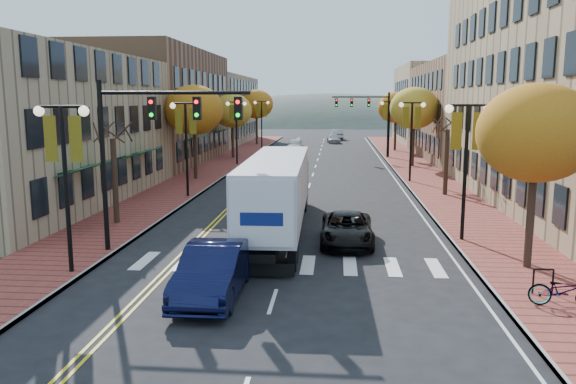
% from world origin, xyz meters
% --- Properties ---
extents(ground, '(200.00, 200.00, 0.00)m').
position_xyz_m(ground, '(0.00, 0.00, 0.00)').
color(ground, black).
rests_on(ground, ground).
extents(sidewalk_left, '(4.00, 85.00, 0.15)m').
position_xyz_m(sidewalk_left, '(-9.00, 32.50, 0.07)').
color(sidewalk_left, brown).
rests_on(sidewalk_left, ground).
extents(sidewalk_right, '(4.00, 85.00, 0.15)m').
position_xyz_m(sidewalk_right, '(9.00, 32.50, 0.07)').
color(sidewalk_right, brown).
rests_on(sidewalk_right, ground).
extents(building_left_near, '(12.00, 22.00, 9.00)m').
position_xyz_m(building_left_near, '(-17.00, 13.00, 4.50)').
color(building_left_near, '#9E8966').
rests_on(building_left_near, ground).
extents(building_left_mid, '(12.00, 24.00, 11.00)m').
position_xyz_m(building_left_mid, '(-17.00, 36.00, 5.50)').
color(building_left_mid, brown).
rests_on(building_left_mid, ground).
extents(building_left_far, '(12.00, 26.00, 9.50)m').
position_xyz_m(building_left_far, '(-17.00, 61.00, 4.75)').
color(building_left_far, '#9E8966').
rests_on(building_left_far, ground).
extents(building_right_mid, '(15.00, 24.00, 10.00)m').
position_xyz_m(building_right_mid, '(18.50, 42.00, 5.00)').
color(building_right_mid, brown).
rests_on(building_right_mid, ground).
extents(building_right_far, '(15.00, 20.00, 11.00)m').
position_xyz_m(building_right_far, '(18.50, 64.00, 5.50)').
color(building_right_far, '#9E8966').
rests_on(building_right_far, ground).
extents(tree_left_a, '(0.28, 0.28, 4.20)m').
position_xyz_m(tree_left_a, '(-9.00, 8.00, 2.25)').
color(tree_left_a, '#382619').
rests_on(tree_left_a, sidewalk_left).
extents(tree_left_b, '(4.48, 4.48, 7.21)m').
position_xyz_m(tree_left_b, '(-9.00, 24.00, 5.45)').
color(tree_left_b, '#382619').
rests_on(tree_left_b, sidewalk_left).
extents(tree_left_c, '(4.16, 4.16, 6.69)m').
position_xyz_m(tree_left_c, '(-9.00, 40.00, 5.05)').
color(tree_left_c, '#382619').
rests_on(tree_left_c, sidewalk_left).
extents(tree_left_d, '(4.61, 4.61, 7.42)m').
position_xyz_m(tree_left_d, '(-9.00, 58.00, 5.60)').
color(tree_left_d, '#382619').
rests_on(tree_left_d, sidewalk_left).
extents(tree_right_a, '(4.16, 4.16, 6.69)m').
position_xyz_m(tree_right_a, '(9.00, 2.00, 5.05)').
color(tree_right_a, '#382619').
rests_on(tree_right_a, sidewalk_right).
extents(tree_right_b, '(0.28, 0.28, 4.20)m').
position_xyz_m(tree_right_b, '(9.00, 18.00, 2.25)').
color(tree_right_b, '#382619').
rests_on(tree_right_b, sidewalk_right).
extents(tree_right_c, '(4.48, 4.48, 7.21)m').
position_xyz_m(tree_right_c, '(9.00, 34.00, 5.45)').
color(tree_right_c, '#382619').
rests_on(tree_right_c, sidewalk_right).
extents(tree_right_d, '(4.35, 4.35, 7.00)m').
position_xyz_m(tree_right_d, '(9.00, 50.00, 5.29)').
color(tree_right_d, '#382619').
rests_on(tree_right_d, sidewalk_right).
extents(lamp_left_a, '(1.96, 0.36, 6.05)m').
position_xyz_m(lamp_left_a, '(-7.50, 0.00, 4.29)').
color(lamp_left_a, black).
rests_on(lamp_left_a, ground).
extents(lamp_left_b, '(1.96, 0.36, 6.05)m').
position_xyz_m(lamp_left_b, '(-7.50, 16.00, 4.29)').
color(lamp_left_b, black).
rests_on(lamp_left_b, ground).
extents(lamp_left_c, '(1.96, 0.36, 6.05)m').
position_xyz_m(lamp_left_c, '(-7.50, 34.00, 4.29)').
color(lamp_left_c, black).
rests_on(lamp_left_c, ground).
extents(lamp_left_d, '(1.96, 0.36, 6.05)m').
position_xyz_m(lamp_left_d, '(-7.50, 52.00, 4.29)').
color(lamp_left_d, black).
rests_on(lamp_left_d, ground).
extents(lamp_right_a, '(1.96, 0.36, 6.05)m').
position_xyz_m(lamp_right_a, '(7.50, 6.00, 4.29)').
color(lamp_right_a, black).
rests_on(lamp_right_a, ground).
extents(lamp_right_b, '(1.96, 0.36, 6.05)m').
position_xyz_m(lamp_right_b, '(7.50, 24.00, 4.29)').
color(lamp_right_b, black).
rests_on(lamp_right_b, ground).
extents(lamp_right_c, '(1.96, 0.36, 6.05)m').
position_xyz_m(lamp_right_c, '(7.50, 42.00, 4.29)').
color(lamp_right_c, black).
rests_on(lamp_right_c, ground).
extents(traffic_mast_near, '(6.10, 0.35, 7.00)m').
position_xyz_m(traffic_mast_near, '(-5.48, 3.00, 4.92)').
color(traffic_mast_near, black).
rests_on(traffic_mast_near, ground).
extents(traffic_mast_far, '(6.10, 0.34, 7.00)m').
position_xyz_m(traffic_mast_far, '(5.48, 42.00, 4.92)').
color(traffic_mast_far, black).
rests_on(traffic_mast_far, ground).
extents(semi_truck, '(2.66, 14.84, 3.70)m').
position_xyz_m(semi_truck, '(-0.73, 7.11, 2.16)').
color(semi_truck, black).
rests_on(semi_truck, ground).
extents(navy_sedan, '(1.80, 5.13, 1.69)m').
position_xyz_m(navy_sedan, '(-1.94, -1.71, 0.85)').
color(navy_sedan, black).
rests_on(navy_sedan, ground).
extents(black_suv, '(2.26, 4.86, 1.35)m').
position_xyz_m(black_suv, '(2.43, 5.30, 0.67)').
color(black_suv, black).
rests_on(black_suv, ground).
extents(car_far_white, '(2.10, 4.57, 1.52)m').
position_xyz_m(car_far_white, '(-3.04, 49.32, 0.76)').
color(car_far_white, silver).
rests_on(car_far_white, ground).
extents(car_far_silver, '(2.15, 4.37, 1.22)m').
position_xyz_m(car_far_silver, '(1.54, 62.81, 0.61)').
color(car_far_silver, '#9B9BA2').
rests_on(car_far_silver, ground).
extents(car_far_oncoming, '(2.08, 4.87, 1.56)m').
position_xyz_m(car_far_oncoming, '(2.00, 70.05, 0.78)').
color(car_far_oncoming, '#A6A6AE').
rests_on(car_far_oncoming, ground).
extents(bicycle, '(2.06, 1.08, 1.03)m').
position_xyz_m(bicycle, '(8.68, -2.16, 0.67)').
color(bicycle, gray).
rests_on(bicycle, sidewalk_right).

